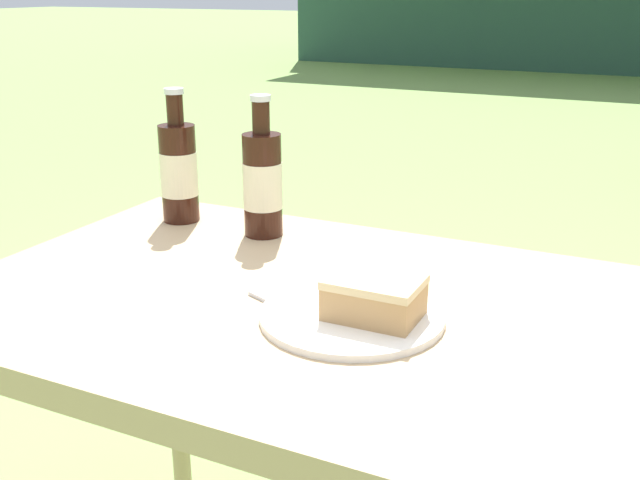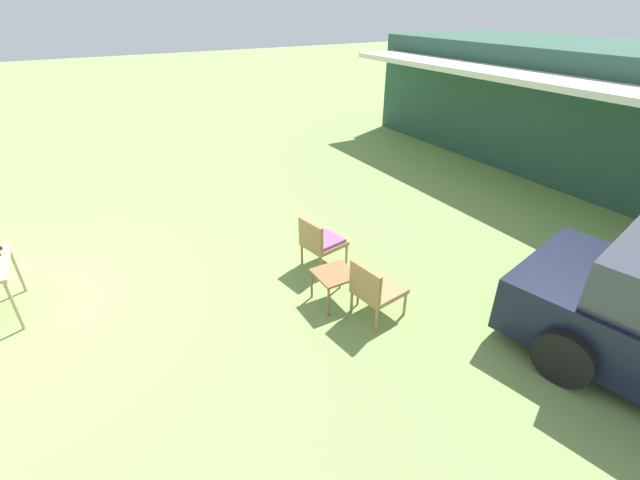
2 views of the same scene
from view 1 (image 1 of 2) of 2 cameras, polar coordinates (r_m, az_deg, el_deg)
The scene contains 6 objects.
patio_table at distance 1.10m, azimuth -2.28°, elevation -7.57°, with size 0.97×0.67×0.73m.
cake_on_plate at distance 0.98m, azimuth 3.25°, elevation -5.11°, with size 0.24×0.24×0.06m.
cola_bottle_near at distance 1.30m, azimuth -4.40°, elevation 4.44°, with size 0.07×0.07×0.24m.
cola_bottle_far at distance 1.40m, azimuth -10.71°, elevation 5.24°, with size 0.07×0.07×0.24m.
fork at distance 1.01m, azimuth -2.31°, elevation -5.41°, with size 0.16×0.07×0.01m.
loose_bottle_cap at distance 1.07m, azimuth 1.46°, elevation -3.85°, with size 0.03×0.03×0.01m.
Camera 1 is at (0.47, -0.87, 1.15)m, focal length 42.00 mm.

